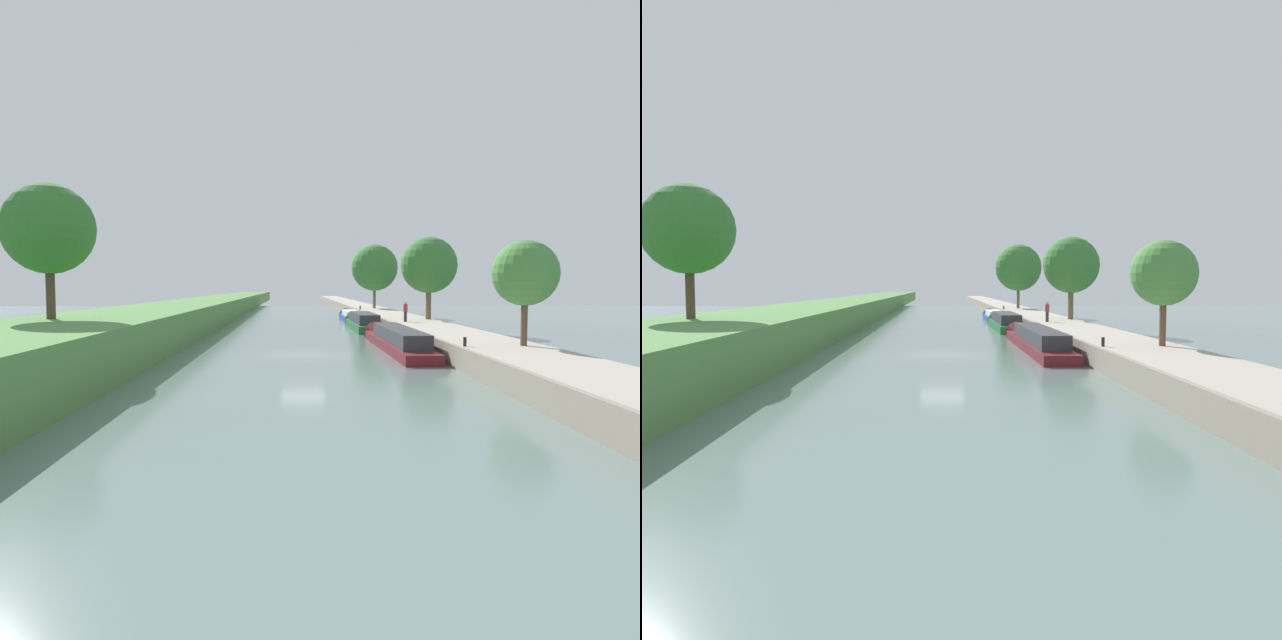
% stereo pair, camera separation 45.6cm
% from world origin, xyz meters
% --- Properties ---
extents(ground_plane, '(160.00, 160.00, 0.00)m').
position_xyz_m(ground_plane, '(0.00, 0.00, 0.00)').
color(ground_plane, slate).
extents(left_grassy_bank, '(8.14, 260.00, 2.30)m').
position_xyz_m(left_grassy_bank, '(-11.57, 0.00, 1.15)').
color(left_grassy_bank, '#518442').
rests_on(left_grassy_bank, ground_plane).
extents(right_towpath, '(4.47, 260.00, 1.06)m').
position_xyz_m(right_towpath, '(9.74, 0.00, 0.53)').
color(right_towpath, '#A89E8E').
rests_on(right_towpath, ground_plane).
extents(stone_quay, '(0.25, 260.00, 1.11)m').
position_xyz_m(stone_quay, '(7.38, 0.00, 0.55)').
color(stone_quay, gray).
rests_on(stone_quay, ground_plane).
extents(narrowboat_maroon, '(1.97, 16.44, 2.07)m').
position_xyz_m(narrowboat_maroon, '(5.94, 3.03, 0.57)').
color(narrowboat_maroon, maroon).
rests_on(narrowboat_maroon, ground_plane).
extents(narrowboat_green, '(2.17, 12.91, 2.24)m').
position_xyz_m(narrowboat_green, '(5.88, 19.64, 0.61)').
color(narrowboat_green, '#1E6033').
rests_on(narrowboat_green, ground_plane).
extents(narrowboat_blue, '(1.88, 10.88, 1.79)m').
position_xyz_m(narrowboat_blue, '(6.07, 32.38, 0.47)').
color(narrowboat_blue, '#283D93').
rests_on(narrowboat_blue, ground_plane).
extents(tree_rightbank_near, '(3.21, 3.21, 5.18)m').
position_xyz_m(tree_rightbank_near, '(10.79, -5.33, 4.61)').
color(tree_rightbank_near, brown).
rests_on(tree_rightbank_near, right_towpath).
extents(tree_rightbank_midnear, '(4.94, 4.94, 7.24)m').
position_xyz_m(tree_rightbank_midnear, '(11.35, 16.30, 5.82)').
color(tree_rightbank_midnear, brown).
rests_on(tree_rightbank_midnear, right_towpath).
extents(tree_rightbank_midfar, '(6.13, 6.13, 8.42)m').
position_xyz_m(tree_rightbank_midfar, '(10.17, 41.02, 6.40)').
color(tree_rightbank_midfar, brown).
rests_on(tree_rightbank_midfar, right_towpath).
extents(tree_leftbank_downstream, '(4.63, 4.63, 6.94)m').
position_xyz_m(tree_leftbank_downstream, '(-13.07, -2.76, 6.90)').
color(tree_leftbank_downstream, '#4C3828').
rests_on(tree_leftbank_downstream, left_grassy_bank).
extents(person_walking, '(0.34, 0.34, 1.66)m').
position_xyz_m(person_walking, '(8.65, 13.04, 1.93)').
color(person_walking, '#282D42').
rests_on(person_walking, right_towpath).
extents(mooring_bollard_near, '(0.16, 0.16, 0.45)m').
position_xyz_m(mooring_bollard_near, '(7.80, -5.50, 1.28)').
color(mooring_bollard_near, black).
rests_on(mooring_bollard_near, right_towpath).
extents(mooring_bollard_far, '(0.16, 0.16, 0.45)m').
position_xyz_m(mooring_bollard_far, '(7.80, 37.03, 1.28)').
color(mooring_bollard_far, black).
rests_on(mooring_bollard_far, right_towpath).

